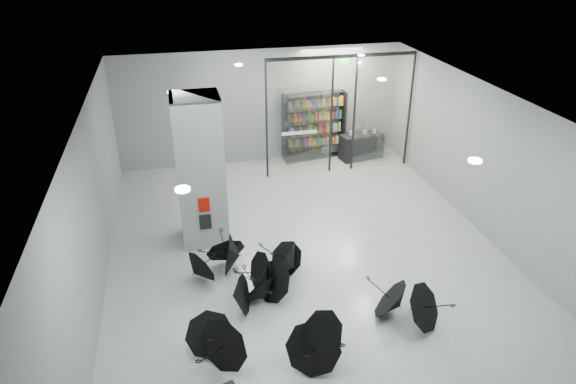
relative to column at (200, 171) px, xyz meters
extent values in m
plane|color=gray|center=(2.50, -2.00, -2.00)|extent=(14.00, 14.00, 0.00)
cube|color=slate|center=(2.50, -2.00, 2.00)|extent=(10.00, 14.00, 0.02)
cube|color=slate|center=(2.50, 5.00, 0.00)|extent=(10.00, 0.02, 4.00)
cube|color=slate|center=(-2.50, -2.00, 0.00)|extent=(0.02, 14.00, 4.00)
cube|color=slate|center=(7.50, -2.00, 0.00)|extent=(0.02, 14.00, 4.00)
cube|color=slate|center=(0.00, 0.00, 0.00)|extent=(1.20, 1.20, 4.00)
cube|color=#A50A07|center=(0.00, -0.62, -0.65)|extent=(0.28, 0.04, 0.38)
cube|color=black|center=(0.00, -0.62, -1.15)|extent=(0.30, 0.03, 0.42)
cube|color=#0CE533|center=(4.90, 3.30, 1.82)|extent=(0.30, 0.06, 0.15)
cube|color=silver|center=(3.50, 3.50, 0.00)|extent=(2.20, 0.02, 3.95)
cube|color=silver|center=(6.40, 3.50, 0.00)|extent=(2.00, 0.02, 3.95)
cube|color=black|center=(2.40, 3.50, 0.00)|extent=(0.06, 0.06, 4.00)
cube|color=black|center=(4.60, 3.50, 0.00)|extent=(0.06, 0.06, 4.00)
cube|color=black|center=(5.40, 3.50, 0.00)|extent=(0.06, 0.06, 4.00)
cube|color=black|center=(7.40, 3.50, 0.00)|extent=(0.06, 0.06, 4.00)
cube|color=black|center=(4.90, 3.50, 1.95)|extent=(5.00, 0.08, 0.10)
cube|color=black|center=(6.05, 4.32, -1.53)|extent=(1.64, 0.88, 0.93)
camera|label=1|loc=(-0.51, -12.37, 5.56)|focal=32.50mm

